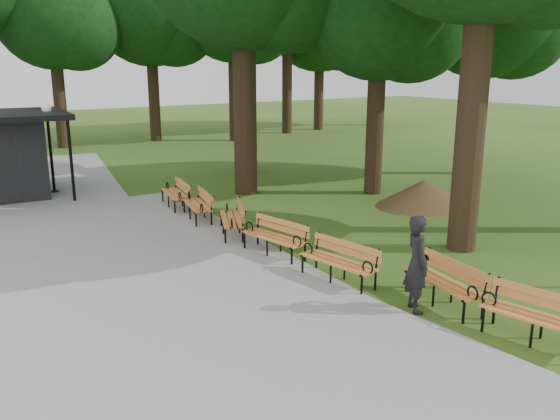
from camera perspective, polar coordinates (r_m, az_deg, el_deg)
ground at (r=11.76m, az=9.13°, el=-8.28°), size 100.00×100.00×0.00m
path at (r=12.32m, az=-14.90°, el=-7.37°), size 12.00×38.00×0.06m
person at (r=10.89m, az=13.39°, el=-5.20°), size 0.69×0.80×1.84m
lamp_post at (r=21.51m, az=-21.90°, el=7.42°), size 0.32×0.32×3.14m
dirt_mound at (r=19.11m, az=13.94°, el=1.67°), size 2.72×2.72×0.84m
bench_1 at (r=10.48m, az=24.14°, el=-9.74°), size 1.06×2.00×0.88m
bench_2 at (r=11.45m, az=15.84°, el=-6.93°), size 0.90×1.97×0.88m
bench_3 at (r=12.17m, az=5.74°, el=-5.15°), size 0.97×1.98×0.88m
bench_4 at (r=13.75m, az=-0.62°, el=-2.76°), size 0.99×1.99×0.88m
bench_5 at (r=15.41m, az=-4.84°, el=-0.91°), size 1.35×2.00×0.88m
bench_6 at (r=17.01m, az=-8.20°, el=0.46°), size 1.03×1.99×0.88m
bench_7 at (r=18.54m, az=-10.32°, el=1.54°), size 0.93×1.98×0.88m
lawn_tree_5 at (r=25.10m, az=19.88°, el=18.70°), size 5.84×5.84×9.68m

